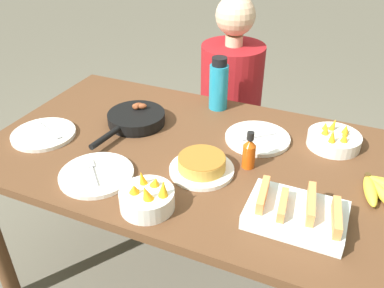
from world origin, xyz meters
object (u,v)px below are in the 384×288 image
object	(u,v)px
person_figure	(229,128)
fruit_bowl_mango	(148,198)
empty_plate_near_front	(257,138)
melon_tray	(296,213)
empty_plate_far_left	(44,134)
empty_plate_far_right	(97,175)
skillet	(136,119)
hot_sauce_bottle	(249,152)
banana_bunch	(384,190)
frittata_plate_center	(202,165)
fruit_bowl_citrus	(334,139)
water_bottle	(219,85)

from	to	relation	value
person_figure	fruit_bowl_mango	bearing A→B (deg)	-86.05
empty_plate_near_front	melon_tray	bearing A→B (deg)	-60.27
empty_plate_far_left	empty_plate_far_right	world-z (taller)	same
skillet	hot_sauce_bottle	size ratio (longest dim) A/B	2.79
banana_bunch	empty_plate_far_right	size ratio (longest dim) A/B	0.74
frittata_plate_center	empty_plate_far_left	world-z (taller)	frittata_plate_center
frittata_plate_center	fruit_bowl_citrus	world-z (taller)	fruit_bowl_citrus
water_bottle	empty_plate_near_front	bearing A→B (deg)	-39.35
skillet	empty_plate_far_right	distance (m)	0.38
banana_bunch	hot_sauce_bottle	distance (m)	0.46
banana_bunch	skillet	xyz separation A→B (m)	(-0.99, 0.08, 0.01)
hot_sauce_bottle	person_figure	distance (m)	0.82
skillet	empty_plate_far_left	size ratio (longest dim) A/B	1.57
frittata_plate_center	melon_tray	bearing A→B (deg)	-18.89
fruit_bowl_mango	empty_plate_far_right	bearing A→B (deg)	164.25
fruit_bowl_mango	hot_sauce_bottle	distance (m)	0.41
frittata_plate_center	fruit_bowl_mango	bearing A→B (deg)	-108.32
empty_plate_far_left	fruit_bowl_mango	size ratio (longest dim) A/B	1.47
hot_sauce_bottle	person_figure	xyz separation A→B (m)	(-0.29, 0.68, -0.34)
banana_bunch	fruit_bowl_mango	distance (m)	0.77
melon_tray	fruit_bowl_citrus	size ratio (longest dim) A/B	1.44
fruit_bowl_citrus	melon_tray	bearing A→B (deg)	-95.86
banana_bunch	empty_plate_near_front	world-z (taller)	banana_bunch
empty_plate_far_right	fruit_bowl_citrus	bearing A→B (deg)	36.12
person_figure	empty_plate_far_right	bearing A→B (deg)	-100.50
fruit_bowl_mango	person_figure	size ratio (longest dim) A/B	0.14
empty_plate_far_left	fruit_bowl_citrus	distance (m)	1.16
fruit_bowl_citrus	empty_plate_near_front	bearing A→B (deg)	-165.03
frittata_plate_center	empty_plate_far_left	distance (m)	0.69
melon_tray	person_figure	bearing A→B (deg)	119.50
skillet	water_bottle	xyz separation A→B (m)	(0.27, 0.29, 0.09)
empty_plate_far_left	hot_sauce_bottle	size ratio (longest dim) A/B	1.77
empty_plate_near_front	fruit_bowl_citrus	xyz separation A→B (m)	(0.28, 0.08, 0.02)
hot_sauce_bottle	skillet	bearing A→B (deg)	168.57
fruit_bowl_mango	hot_sauce_bottle	size ratio (longest dim) A/B	1.21
frittata_plate_center	fruit_bowl_mango	size ratio (longest dim) A/B	1.33
empty_plate_far_right	empty_plate_near_front	bearing A→B (deg)	45.56
skillet	person_figure	distance (m)	0.69
skillet	empty_plate_far_left	world-z (taller)	skillet
fruit_bowl_citrus	water_bottle	world-z (taller)	water_bottle
fruit_bowl_mango	fruit_bowl_citrus	size ratio (longest dim) A/B	0.86
skillet	frittata_plate_center	bearing A→B (deg)	68.96
fruit_bowl_citrus	hot_sauce_bottle	distance (m)	0.38
empty_plate_far_right	fruit_bowl_mango	xyz separation A→B (m)	(0.25, -0.07, 0.03)
banana_bunch	melon_tray	world-z (taller)	melon_tray
banana_bunch	fruit_bowl_citrus	world-z (taller)	fruit_bowl_citrus
person_figure	empty_plate_near_front	bearing A→B (deg)	-60.70
empty_plate_far_right	fruit_bowl_citrus	distance (m)	0.91
melon_tray	fruit_bowl_mango	distance (m)	0.46
skillet	water_bottle	bearing A→B (deg)	143.40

